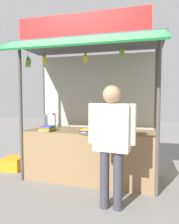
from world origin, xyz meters
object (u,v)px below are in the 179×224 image
(vendor_person, at_px, (112,135))
(banana_bunch_rightmost, at_px, (122,53))
(water_bottle_mid_left, at_px, (113,123))
(banana_bunch_inner_left, at_px, (85,59))
(water_bottle_back_left, at_px, (109,122))
(banana_bunch_inner_right, at_px, (28,63))
(water_bottle_left, at_px, (46,121))
(magazine_stack_front_left, at_px, (47,128))
(plastic_crate, at_px, (13,163))
(water_bottle_right, at_px, (54,121))
(banana_bunch_leftmost, at_px, (45,60))
(magazine_stack_mid_right, at_px, (87,131))

(vendor_person, bearing_deg, banana_bunch_rightmost, -93.52)
(water_bottle_mid_left, bearing_deg, banana_bunch_inner_left, -119.62)
(water_bottle_back_left, distance_m, banana_bunch_inner_right, 1.84)
(water_bottle_left, relative_size, magazine_stack_front_left, 0.91)
(plastic_crate, bearing_deg, water_bottle_right, 2.46)
(water_bottle_right, xyz_separation_m, banana_bunch_inner_left, (0.83, -0.59, 1.10))
(banana_bunch_rightmost, bearing_deg, magazine_stack_front_left, 169.66)
(water_bottle_right, height_order, plastic_crate, water_bottle_right)
(vendor_person, bearing_deg, banana_bunch_inner_left, -36.32)
(water_bottle_right, distance_m, water_bottle_back_left, 1.11)
(water_bottle_right, relative_size, magazine_stack_front_left, 1.02)
(water_bottle_right, bearing_deg, banana_bunch_rightmost, -22.75)
(water_bottle_left, height_order, vendor_person, vendor_person)
(water_bottle_back_left, relative_size, vendor_person, 0.19)
(water_bottle_right, bearing_deg, vendor_person, -38.16)
(water_bottle_mid_left, relative_size, water_bottle_left, 1.11)
(water_bottle_mid_left, relative_size, banana_bunch_rightmost, 1.24)
(water_bottle_left, distance_m, banana_bunch_inner_right, 1.28)
(water_bottle_back_left, height_order, banana_bunch_leftmost, banana_bunch_leftmost)
(magazine_stack_front_left, relative_size, magazine_stack_mid_right, 1.14)
(magazine_stack_front_left, distance_m, magazine_stack_mid_right, 0.78)
(vendor_person, bearing_deg, water_bottle_mid_left, -76.20)
(water_bottle_left, bearing_deg, vendor_person, -35.83)
(banana_bunch_leftmost, height_order, banana_bunch_inner_right, same)
(water_bottle_left, height_order, magazine_stack_front_left, water_bottle_left)
(water_bottle_back_left, relative_size, banana_bunch_inner_left, 1.12)
(banana_bunch_rightmost, bearing_deg, magazine_stack_mid_right, 162.41)
(water_bottle_mid_left, height_order, plastic_crate, water_bottle_mid_left)
(water_bottle_right, xyz_separation_m, water_bottle_left, (-0.22, 0.07, -0.02))
(water_bottle_right, height_order, magazine_stack_front_left, water_bottle_right)
(water_bottle_right, height_order, water_bottle_back_left, water_bottle_back_left)
(banana_bunch_rightmost, height_order, banana_bunch_leftmost, same)
(water_bottle_right, relative_size, water_bottle_back_left, 0.97)
(water_bottle_left, bearing_deg, water_bottle_right, -18.46)
(water_bottle_right, xyz_separation_m, magazine_stack_mid_right, (0.80, -0.40, -0.11))
(magazine_stack_mid_right, bearing_deg, banana_bunch_inner_left, -80.31)
(water_bottle_back_left, bearing_deg, water_bottle_left, -176.46)
(plastic_crate, bearing_deg, magazine_stack_front_left, -17.27)
(banana_bunch_rightmost, distance_m, vendor_person, 1.27)
(magazine_stack_front_left, distance_m, banana_bunch_leftmost, 1.23)
(banana_bunch_leftmost, bearing_deg, vendor_person, -20.48)
(magazine_stack_front_left, relative_size, banana_bunch_inner_left, 1.05)
(magazine_stack_front_left, distance_m, plastic_crate, 1.31)
(magazine_stack_front_left, xyz_separation_m, banana_bunch_leftmost, (0.09, -0.25, 1.20))
(banana_bunch_inner_left, bearing_deg, water_bottle_mid_left, 60.38)
(banana_bunch_leftmost, bearing_deg, banana_bunch_rightmost, 0.07)
(water_bottle_right, distance_m, banana_bunch_inner_left, 1.50)
(water_bottle_right, xyz_separation_m, vendor_person, (1.33, -1.05, -0.04))
(water_bottle_back_left, height_order, banana_bunch_inner_left, banana_bunch_inner_left)
(banana_bunch_rightmost, height_order, banana_bunch_inner_left, same)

